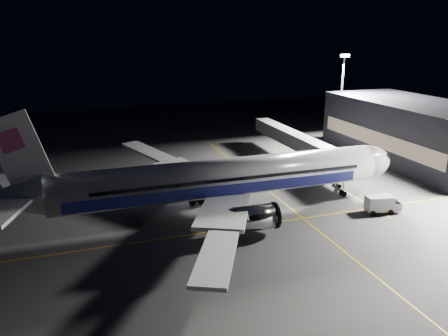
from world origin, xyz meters
TOP-DOWN VIEW (x-y plane):
  - ground at (0.00, 0.00)m, footprint 200.00×200.00m
  - guide_line_main at (10.00, 0.00)m, footprint 0.25×80.00m
  - guide_line_cross at (0.00, -6.00)m, footprint 70.00×0.25m
  - guide_line_side at (22.00, 10.00)m, footprint 0.25×40.00m
  - airliner at (-1.08, 0.00)m, footprint 61.48×54.22m
  - terminal at (45.98, 14.00)m, footprint 18.12×40.00m
  - jet_bridge at (22.00, 18.06)m, footprint 3.60×34.40m
  - floodlight_mast_north at (40.00, 31.99)m, footprint 2.40×0.68m
  - service_truck at (21.98, -7.81)m, footprint 5.34×2.89m
  - baggage_tug at (-3.15, 11.66)m, footprint 2.72×2.33m
  - safety_cone_a at (-0.41, 4.00)m, footprint 0.40×0.40m
  - safety_cone_b at (6.00, 7.11)m, footprint 0.45×0.45m
  - safety_cone_c at (1.52, 10.22)m, footprint 0.42×0.42m

SIDE VIEW (x-z plane):
  - ground at x=0.00m, z-range 0.00..0.00m
  - guide_line_main at x=10.00m, z-range 0.00..0.01m
  - guide_line_cross at x=0.00m, z-range 0.00..0.01m
  - guide_line_side at x=22.00m, z-range 0.00..0.01m
  - safety_cone_a at x=-0.41m, z-range 0.00..0.60m
  - safety_cone_c at x=1.52m, z-range 0.00..0.64m
  - safety_cone_b at x=6.00m, z-range 0.00..0.67m
  - baggage_tug at x=-3.15m, z-range -0.07..1.69m
  - service_truck at x=21.98m, z-range 0.09..2.68m
  - jet_bridge at x=22.00m, z-range 1.43..7.73m
  - airliner at x=-1.08m, z-range -3.16..13.48m
  - terminal at x=45.98m, z-range 0.00..12.00m
  - floodlight_mast_north at x=40.00m, z-range 2.02..22.72m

